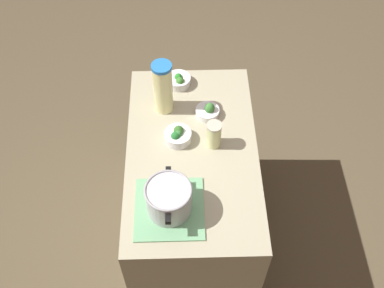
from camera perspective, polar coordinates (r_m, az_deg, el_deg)
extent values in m
plane|color=brown|center=(3.06, 0.00, -10.65)|extent=(8.00, 8.00, 0.00)
cube|color=tan|center=(2.67, 0.00, -6.40)|extent=(1.13, 0.65, 0.88)
cube|color=#6DA978|center=(2.13, -2.77, -7.86)|extent=(0.32, 0.31, 0.01)
cylinder|color=#B7B7BC|center=(2.06, -2.86, -6.76)|extent=(0.20, 0.20, 0.15)
torus|color=#99999E|center=(1.99, -2.95, -5.64)|extent=(0.21, 0.21, 0.01)
cube|color=black|center=(1.96, -2.92, -9.10)|extent=(0.04, 0.02, 0.02)
cube|color=black|center=(2.08, -2.89, -3.36)|extent=(0.04, 0.02, 0.02)
cylinder|color=beige|center=(2.39, -3.55, 6.73)|extent=(0.10, 0.10, 0.29)
cylinder|color=blue|center=(2.28, -3.74, 9.38)|extent=(0.10, 0.10, 0.02)
ellipsoid|color=yellow|center=(2.37, -3.59, 7.60)|extent=(0.04, 0.04, 0.01)
cylinder|color=beige|center=(2.28, 2.66, 1.06)|extent=(0.07, 0.07, 0.14)
cylinder|color=#B2AD99|center=(2.22, 2.73, 2.24)|extent=(0.08, 0.08, 0.01)
cylinder|color=silver|center=(2.44, 1.89, 3.89)|extent=(0.12, 0.12, 0.04)
ellipsoid|color=#3B6E1B|center=(2.42, 2.18, 4.20)|extent=(0.04, 0.04, 0.04)
ellipsoid|color=#377431|center=(2.41, 2.17, 4.38)|extent=(0.05, 0.05, 0.06)
cylinder|color=silver|center=(2.33, -1.73, 0.94)|extent=(0.14, 0.14, 0.05)
ellipsoid|color=#326326|center=(2.32, -1.64, 1.62)|extent=(0.05, 0.05, 0.06)
ellipsoid|color=#357638|center=(2.31, -1.66, 1.24)|extent=(0.04, 0.04, 0.05)
ellipsoid|color=#21682A|center=(2.30, -2.02, 0.91)|extent=(0.05, 0.05, 0.05)
cylinder|color=silver|center=(2.59, -1.65, 7.71)|extent=(0.13, 0.13, 0.05)
ellipsoid|color=#3B792D|center=(2.56, -1.47, 7.62)|extent=(0.04, 0.04, 0.05)
ellipsoid|color=#278026|center=(2.58, -1.67, 8.10)|extent=(0.04, 0.04, 0.05)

